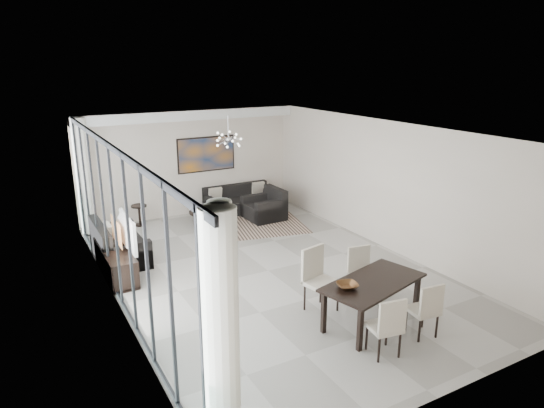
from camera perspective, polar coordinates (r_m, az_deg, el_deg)
room_shell at (r=9.76m, az=1.90°, el=0.49°), size 6.00×9.00×2.90m
window_wall at (r=8.60m, az=-17.42°, el=-2.39°), size 0.37×8.95×2.90m
soffit at (r=13.16m, az=-9.69°, el=10.28°), size 5.98×0.40×0.26m
painting at (r=13.65m, az=-7.73°, el=5.82°), size 1.68×0.04×0.98m
chandelier at (r=11.67m, az=-5.15°, el=7.59°), size 0.66×0.66×0.71m
rug at (r=12.66m, az=-1.76°, el=-2.59°), size 2.75×2.32×0.01m
coffee_table at (r=12.92m, az=-7.54°, el=-1.44°), size 0.98×0.98×0.34m
bowl_coffee at (r=12.84m, az=-7.72°, el=-0.68°), size 0.30×0.30×0.08m
sofa_main at (r=13.92m, az=-3.82°, el=0.20°), size 2.00×0.82×0.73m
loveseat at (r=10.97m, az=-17.68°, el=-4.88°), size 0.96×1.70×0.85m
armchair at (r=13.17m, az=-0.78°, el=-0.54°), size 0.96×1.01×0.83m
side_table at (r=13.06m, az=-15.35°, el=-0.90°), size 0.40×0.40×0.55m
tv_console at (r=10.23m, az=-17.92°, el=-6.52°), size 0.50×1.79×0.56m
television at (r=9.98m, az=-17.25°, el=-3.24°), size 0.17×1.17×0.67m
dining_table at (r=8.07m, az=11.80°, el=-9.44°), size 1.95×1.31×0.74m
dining_chair_sw at (r=7.30m, az=13.47°, el=-13.52°), size 0.50×0.50×0.95m
dining_chair_se at (r=7.93m, az=17.74°, el=-11.47°), size 0.47×0.47×0.91m
dining_chair_nw at (r=8.39m, az=5.34°, el=-8.21°), size 0.61×0.61×1.11m
dining_chair_ne at (r=8.95m, az=10.42°, el=-7.51°), size 0.50×0.50×0.94m
bowl_dining at (r=7.72m, az=8.85°, el=-9.48°), size 0.39×0.39×0.08m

